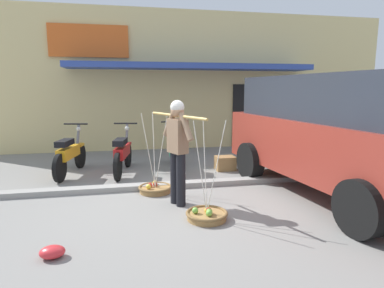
{
  "coord_description": "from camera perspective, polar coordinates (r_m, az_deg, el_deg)",
  "views": [
    {
      "loc": [
        -0.81,
        -5.33,
        1.88
      ],
      "look_at": [
        0.4,
        0.6,
        0.85
      ],
      "focal_mm": 30.81,
      "sensor_mm": 36.0,
      "label": 1
    }
  ],
  "objects": [
    {
      "name": "fruit_basket_right_side",
      "position": [
        4.87,
        2.55,
        -12.07
      ],
      "size": [
        0.61,
        0.61,
        1.45
      ],
      "color": "#9E7542",
      "rests_on": "ground"
    },
    {
      "name": "motorcycle_third_in_row",
      "position": [
        7.65,
        -3.26,
        -1.1
      ],
      "size": [
        0.54,
        1.82,
        1.09
      ],
      "color": "black",
      "rests_on": "ground"
    },
    {
      "name": "plastic_litter_bag",
      "position": [
        4.17,
        -23.04,
        -16.83
      ],
      "size": [
        0.28,
        0.22,
        0.14
      ],
      "primitive_type": "ellipsoid",
      "color": "red",
      "rests_on": "ground"
    },
    {
      "name": "wooden_crate",
      "position": [
        7.68,
        5.76,
        -3.32
      ],
      "size": [
        0.44,
        0.36,
        0.32
      ],
      "primitive_type": "cube",
      "color": "olive",
      "rests_on": "ground"
    },
    {
      "name": "storefront_building",
      "position": [
        12.76,
        -2.58,
        10.64
      ],
      "size": [
        13.0,
        6.0,
        4.2
      ],
      "color": "#DBC684",
      "rests_on": "ground"
    },
    {
      "name": "sidewalk_curb",
      "position": [
        6.35,
        -3.72,
        -7.11
      ],
      "size": [
        20.0,
        0.24,
        0.1
      ],
      "primitive_type": "cube",
      "color": "gray",
      "rests_on": "ground"
    },
    {
      "name": "fruit_vendor",
      "position": [
        5.24,
        -2.51,
        -0.27
      ],
      "size": [
        0.65,
        1.43,
        1.7
      ],
      "color": "black",
      "rests_on": "ground"
    },
    {
      "name": "ground_plane",
      "position": [
        5.7,
        -2.74,
        -9.58
      ],
      "size": [
        90.0,
        90.0,
        0.0
      ],
      "primitive_type": "plane",
      "color": "gray"
    },
    {
      "name": "motorcycle_second_in_row",
      "position": [
        7.44,
        -11.9,
        -1.6
      ],
      "size": [
        0.55,
        1.81,
        1.09
      ],
      "color": "black",
      "rests_on": "ground"
    },
    {
      "name": "motorcycle_nearest_shop",
      "position": [
        7.64,
        -20.41,
        -1.71
      ],
      "size": [
        0.58,
        1.8,
        1.09
      ],
      "color": "black",
      "rests_on": "ground"
    },
    {
      "name": "fruit_basket_left_side",
      "position": [
        6.1,
        -6.41,
        -7.61
      ],
      "size": [
        0.61,
        0.61,
        1.45
      ],
      "color": "#9E7542",
      "rests_on": "ground"
    },
    {
      "name": "parked_truck",
      "position": [
        6.27,
        24.14,
        1.96
      ],
      "size": [
        2.58,
        4.98,
        2.1
      ],
      "color": "maroon",
      "rests_on": "ground"
    }
  ]
}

